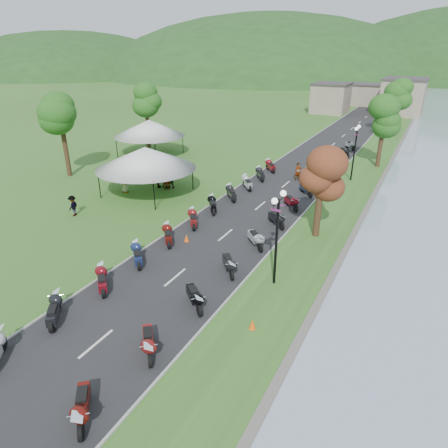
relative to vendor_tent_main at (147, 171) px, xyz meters
The scene contains 12 objects.
road 16.88m from the vendor_tent_main, 54.67° to the left, with size 7.00×120.00×0.02m, color #272729.
hills_backdrop 173.96m from the vendor_tent_main, 86.81° to the left, with size 360.00×120.00×76.00m, color #285621, non-canonical shape.
far_building 59.18m from the vendor_tent_main, 82.53° to the left, with size 18.00×16.00×5.00m, color gray.
moto_row_left 13.58m from the vendor_tent_main, 58.72° to the right, with size 2.60×47.15×1.10m, color #331411, non-canonical shape.
moto_row_right 12.18m from the vendor_tent_main, ahead, with size 2.60×49.19×1.10m, color #331411, non-canonical shape.
vendor_tent_main is the anchor object (origin of this frame).
vendor_tent_side 13.14m from the vendor_tent_main, 125.98° to the left, with size 5.33×5.33×4.00m, color white, non-canonical shape.
tree_park_left 10.30m from the vendor_tent_main, behind, with size 3.49×3.49×9.71m, color #2D6F1F, non-canonical shape.
tree_lakeside 15.19m from the vendor_tent_main, ahead, with size 2.34×2.34×6.51m, color #2D6F1F, non-canonical shape.
pedestrian_a 2.66m from the vendor_tent_main, 59.36° to the left, with size 0.65×0.47×1.78m, color slate.
pedestrian_b 2.77m from the vendor_tent_main, 75.84° to the left, with size 0.92×0.50×1.89m, color slate.
pedestrian_c 7.09m from the vendor_tent_main, 105.94° to the right, with size 1.01×0.42×1.56m, color slate.
Camera 1 is at (11.04, 0.65, 11.65)m, focal length 32.00 mm.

